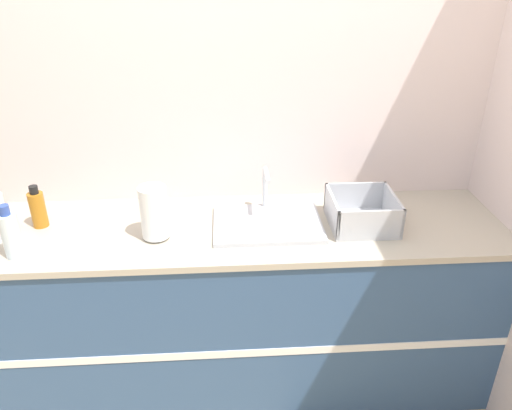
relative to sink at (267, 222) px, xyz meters
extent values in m
cube|color=silver|center=(-0.09, 0.34, 0.36)|extent=(4.75, 0.06, 2.60)
cube|color=#33517A|center=(-0.09, 0.00, -0.50)|extent=(2.35, 0.62, 0.90)
cube|color=white|center=(-0.09, -0.30, -0.50)|extent=(2.35, 0.01, 0.04)
cube|color=#B2A893|center=(-0.09, 0.00, -0.03)|extent=(2.37, 0.64, 0.03)
cube|color=silver|center=(0.00, -0.01, -0.01)|extent=(0.49, 0.36, 0.02)
cylinder|color=silver|center=(0.00, 0.15, 0.10)|extent=(0.02, 0.02, 0.20)
cylinder|color=silver|center=(0.00, 0.07, 0.20)|extent=(0.02, 0.16, 0.02)
cylinder|color=#4C4C51|center=(-0.49, -0.08, -0.01)|extent=(0.09, 0.09, 0.01)
cylinder|color=white|center=(-0.49, -0.08, 0.11)|extent=(0.12, 0.12, 0.23)
cube|color=#B7BABF|center=(0.43, -0.02, -0.01)|extent=(0.29, 0.29, 0.01)
cube|color=#B7BABF|center=(0.43, -0.16, 0.06)|extent=(0.29, 0.01, 0.13)
cube|color=#B7BABF|center=(0.43, 0.12, 0.06)|extent=(0.29, 0.01, 0.13)
cube|color=#B7BABF|center=(0.29, -0.02, 0.06)|extent=(0.01, 0.29, 0.13)
cube|color=#B7BABF|center=(0.57, -0.02, 0.06)|extent=(0.01, 0.29, 0.13)
cylinder|color=#B26B19|center=(-1.03, 0.06, 0.06)|extent=(0.07, 0.07, 0.16)
cylinder|color=black|center=(-1.03, 0.06, 0.16)|extent=(0.04, 0.04, 0.04)
cylinder|color=silver|center=(-1.06, -0.19, 0.08)|extent=(0.07, 0.07, 0.19)
cylinder|color=#334C9E|center=(-1.06, -0.19, 0.19)|extent=(0.04, 0.04, 0.04)
camera|label=1|loc=(-0.18, -1.98, 1.11)|focal=35.00mm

